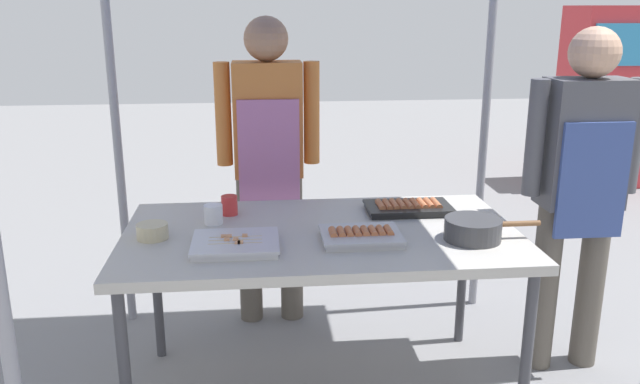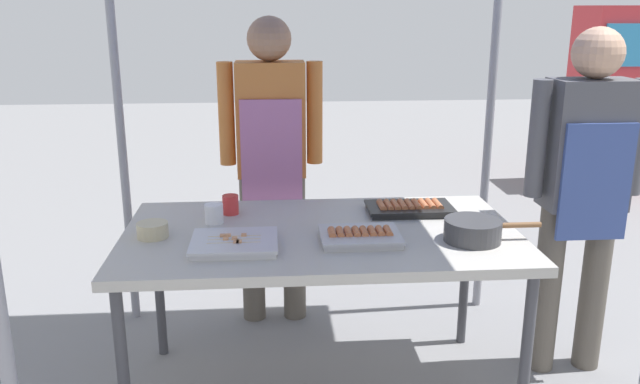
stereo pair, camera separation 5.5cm
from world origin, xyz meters
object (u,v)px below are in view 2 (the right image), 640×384
at_px(tray_meat_skewers, 234,243).
at_px(drink_cup_near_edge, 214,214).
at_px(customer_nearby, 584,178).
at_px(drink_cup_by_wok, 231,205).
at_px(tray_pork_links, 360,236).
at_px(condiment_bowl, 153,230).
at_px(stall_table, 321,243).
at_px(cooking_wok, 473,229).
at_px(tray_grilled_sausages, 410,208).
at_px(neighbor_stall_left, 628,97).
at_px(vendor_woman, 271,148).

bearing_deg(tray_meat_skewers, drink_cup_near_edge, 108.46).
bearing_deg(customer_nearby, drink_cup_by_wok, 175.26).
bearing_deg(customer_nearby, tray_pork_links, -165.89).
bearing_deg(condiment_bowl, customer_nearby, 4.71).
distance_m(stall_table, cooking_wok, 0.61).
bearing_deg(drink_cup_by_wok, tray_grilled_sausages, -2.93).
bearing_deg(neighbor_stall_left, stall_table, -133.60).
bearing_deg(cooking_wok, customer_nearby, 26.75).
height_order(tray_grilled_sausages, cooking_wok, cooking_wok).
height_order(stall_table, drink_cup_by_wok, drink_cup_by_wok).
distance_m(tray_grilled_sausages, drink_cup_near_edge, 0.86).
bearing_deg(tray_meat_skewers, neighbor_stall_left, 44.79).
xyz_separation_m(stall_table, drink_cup_by_wok, (-0.38, 0.25, 0.10)).
bearing_deg(tray_grilled_sausages, drink_cup_by_wok, 177.07).
xyz_separation_m(cooking_wok, drink_cup_by_wok, (-0.96, 0.41, -0.00)).
bearing_deg(stall_table, drink_cup_by_wok, 146.28).
xyz_separation_m(tray_grilled_sausages, neighbor_stall_left, (2.69, 3.05, 0.05)).
xyz_separation_m(stall_table, cooking_wok, (0.58, -0.16, 0.10)).
bearing_deg(tray_grilled_sausages, tray_meat_skewers, -153.59).
height_order(stall_table, neighbor_stall_left, neighbor_stall_left).
bearing_deg(stall_table, tray_pork_links, -41.78).
xyz_separation_m(condiment_bowl, neighbor_stall_left, (3.77, 3.28, 0.04)).
xyz_separation_m(drink_cup_by_wok, vendor_woman, (0.18, 0.48, 0.15)).
xyz_separation_m(tray_pork_links, vendor_woman, (-0.34, 0.86, 0.17)).
distance_m(tray_pork_links, condiment_bowl, 0.82).
xyz_separation_m(tray_grilled_sausages, customer_nearby, (0.74, -0.09, 0.14)).
bearing_deg(customer_nearby, drink_cup_near_edge, 179.68).
relative_size(stall_table, customer_nearby, 1.03).
bearing_deg(drink_cup_near_edge, condiment_bowl, -145.21).
relative_size(customer_nearby, neighbor_stall_left, 0.95).
bearing_deg(drink_cup_near_edge, tray_pork_links, -24.19).
relative_size(tray_meat_skewers, drink_cup_near_edge, 3.99).
relative_size(cooking_wok, vendor_woman, 0.24).
distance_m(tray_meat_skewers, drink_cup_near_edge, 0.31).
height_order(tray_meat_skewers, cooking_wok, cooking_wok).
height_order(condiment_bowl, customer_nearby, customer_nearby).
xyz_separation_m(cooking_wok, condiment_bowl, (-1.25, 0.14, -0.02)).
bearing_deg(condiment_bowl, vendor_woman, 57.97).
bearing_deg(tray_grilled_sausages, neighbor_stall_left, 48.53).
bearing_deg(condiment_bowl, drink_cup_by_wok, 43.56).
distance_m(cooking_wok, customer_nearby, 0.65).
relative_size(tray_meat_skewers, vendor_woman, 0.21).
distance_m(drink_cup_by_wok, customer_nearby, 1.54).
relative_size(tray_grilled_sausages, drink_cup_by_wok, 4.44).
distance_m(tray_grilled_sausages, vendor_woman, 0.82).
height_order(tray_meat_skewers, drink_cup_by_wok, drink_cup_by_wok).
distance_m(cooking_wok, drink_cup_near_edge, 1.06).
xyz_separation_m(stall_table, vendor_woman, (-0.19, 0.74, 0.24)).
xyz_separation_m(tray_grilled_sausages, drink_cup_near_edge, (-0.85, -0.08, 0.02)).
bearing_deg(vendor_woman, cooking_wok, 130.83).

